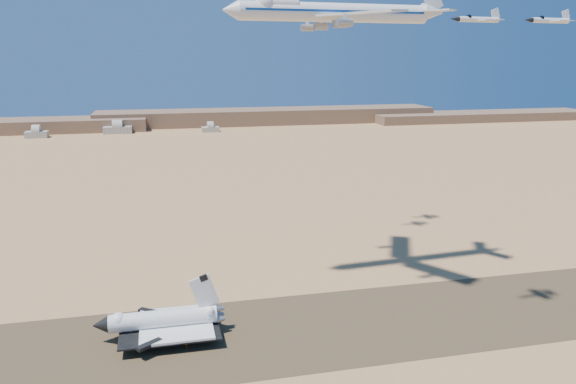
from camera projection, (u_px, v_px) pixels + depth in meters
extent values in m
plane|color=#B68150|center=(230.00, 338.00, 168.78)|extent=(1200.00, 1200.00, 0.00)
cube|color=brown|center=(230.00, 337.00, 168.78)|extent=(600.00, 50.00, 0.06)
cube|color=brown|center=(269.00, 116.00, 704.18)|extent=(420.00, 60.00, 18.00)
cube|color=brown|center=(482.00, 116.00, 738.66)|extent=(300.00, 60.00, 11.00)
cube|color=#B4ADA0|center=(37.00, 134.00, 581.71)|extent=(22.00, 14.00, 6.50)
cube|color=#B4ADA0|center=(118.00, 130.00, 613.50)|extent=(30.00, 15.00, 7.50)
cube|color=#B4ADA0|center=(210.00, 129.00, 626.43)|extent=(19.00, 12.50, 5.50)
cylinder|color=silver|center=(163.00, 319.00, 167.93)|extent=(31.14, 5.53, 5.45)
cone|color=black|center=(101.00, 325.00, 164.06)|extent=(4.39, 5.19, 5.18)
sphere|color=silver|center=(119.00, 321.00, 164.98)|extent=(5.06, 5.06, 5.06)
cube|color=silver|center=(176.00, 324.00, 169.31)|extent=(21.47, 23.41, 0.88)
cube|color=black|center=(170.00, 326.00, 168.99)|extent=(29.25, 23.43, 0.49)
cube|color=silver|center=(204.00, 292.00, 168.91)|extent=(9.02, 0.71, 11.21)
cylinder|color=gray|center=(120.00, 337.00, 166.17)|extent=(0.35, 0.35, 3.11)
cylinder|color=black|center=(120.00, 340.00, 166.41)|extent=(1.07, 0.44, 1.07)
cylinder|color=gray|center=(184.00, 337.00, 165.61)|extent=(0.35, 0.35, 3.11)
cylinder|color=black|center=(184.00, 341.00, 165.85)|extent=(1.07, 0.44, 1.07)
cylinder|color=gray|center=(182.00, 323.00, 174.82)|extent=(0.35, 0.35, 3.11)
cylinder|color=black|center=(182.00, 326.00, 175.06)|extent=(1.07, 0.44, 1.07)
cylinder|color=silver|center=(336.00, 13.00, 190.09)|extent=(67.69, 10.91, 6.34)
cone|color=silver|center=(231.00, 10.00, 179.77)|extent=(5.38, 6.67, 6.34)
sphere|color=silver|center=(265.00, 4.00, 182.49)|extent=(6.54, 6.54, 6.54)
cube|color=silver|center=(360.00, 13.00, 176.20)|extent=(23.29, 29.97, 0.69)
cube|color=silver|center=(324.00, 19.00, 205.68)|extent=(20.29, 30.79, 0.69)
cube|color=silver|center=(439.00, 10.00, 194.05)|extent=(10.61, 12.09, 0.50)
cube|color=silver|center=(420.00, 13.00, 206.03)|extent=(9.70, 12.19, 0.50)
cylinder|color=gray|center=(340.00, 24.00, 182.22)|extent=(5.12, 2.91, 2.58)
cylinder|color=gray|center=(345.00, 22.00, 173.37)|extent=(5.12, 2.91, 2.58)
cylinder|color=gray|center=(321.00, 27.00, 198.80)|extent=(5.12, 2.91, 2.58)
cylinder|color=gray|center=(307.00, 28.00, 206.52)|extent=(5.12, 2.91, 2.58)
imported|color=#E54B0D|center=(175.00, 342.00, 164.28)|extent=(0.48, 0.67, 1.72)
imported|color=#E54B0D|center=(186.00, 345.00, 162.56)|extent=(0.92, 0.90, 1.68)
imported|color=#E54B0D|center=(192.00, 340.00, 165.71)|extent=(1.10, 0.76, 1.70)
cylinder|color=silver|center=(478.00, 20.00, 156.97)|extent=(13.15, 3.02, 1.52)
cone|color=black|center=(455.00, 19.00, 154.39)|extent=(2.97, 1.73, 1.42)
sphere|color=black|center=(469.00, 17.00, 155.77)|extent=(1.52, 1.52, 1.52)
cube|color=silver|center=(482.00, 20.00, 157.38)|extent=(4.79, 9.09, 0.27)
cube|color=silver|center=(494.00, 20.00, 158.76)|extent=(3.01, 5.68, 0.22)
cube|color=silver|center=(496.00, 14.00, 158.48)|extent=(3.30, 0.65, 3.68)
cylinder|color=silver|center=(550.00, 21.00, 148.76)|extent=(12.11, 2.90, 1.40)
cone|color=black|center=(529.00, 20.00, 146.32)|extent=(2.75, 1.62, 1.30)
sphere|color=black|center=(541.00, 18.00, 147.62)|extent=(1.40, 1.40, 1.40)
cube|color=silver|center=(553.00, 21.00, 149.15)|extent=(4.48, 8.39, 0.25)
cube|color=silver|center=(565.00, 21.00, 150.45)|extent=(2.81, 5.25, 0.20)
cube|color=silver|center=(566.00, 15.00, 150.19)|extent=(3.04, 0.63, 3.39)
cylinder|color=silver|center=(349.00, 13.00, 237.73)|extent=(11.63, 1.83, 1.35)
cone|color=black|center=(334.00, 12.00, 235.92)|extent=(2.56, 1.36, 1.25)
sphere|color=black|center=(343.00, 11.00, 236.87)|extent=(1.35, 1.35, 1.35)
cube|color=silver|center=(352.00, 13.00, 238.03)|extent=(3.70, 7.86, 0.24)
cube|color=silver|center=(360.00, 13.00, 238.99)|extent=(2.32, 4.91, 0.19)
cube|color=silver|center=(361.00, 9.00, 238.73)|extent=(2.93, 0.36, 3.27)
cylinder|color=silver|center=(367.00, 20.00, 251.11)|extent=(12.32, 2.69, 1.43)
cone|color=black|center=(351.00, 20.00, 250.21)|extent=(2.77, 1.59, 1.33)
sphere|color=black|center=(360.00, 19.00, 250.61)|extent=(1.43, 1.43, 1.43)
cube|color=silver|center=(369.00, 21.00, 251.28)|extent=(4.40, 8.49, 0.25)
cube|color=silver|center=(378.00, 21.00, 251.73)|extent=(2.76, 5.30, 0.20)
cube|color=silver|center=(378.00, 17.00, 251.42)|extent=(3.10, 0.57, 3.45)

